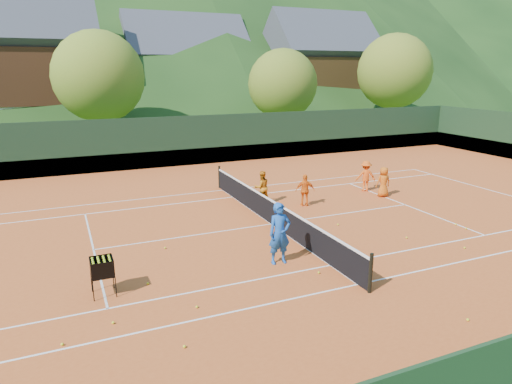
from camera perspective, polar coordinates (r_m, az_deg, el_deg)
name	(u,v)px	position (r m, az deg, el deg)	size (l,w,h in m)	color
ground	(271,225)	(17.32, 1.95, -4.09)	(400.00, 400.00, 0.00)	#294E18
clay_court	(271,224)	(17.32, 1.95, -4.05)	(40.00, 24.00, 0.02)	#BE4F1E
coach	(280,233)	(13.64, 2.97, -5.20)	(0.69, 0.45, 1.89)	#1B54B0
student_a	(262,187)	(19.76, 0.73, 0.59)	(0.70, 0.55, 1.45)	orange
student_b	(305,190)	(19.51, 6.16, 0.21)	(0.81, 0.34, 1.38)	orange
student_c	(383,182)	(21.65, 15.64, 1.23)	(0.68, 0.44, 1.38)	#D75F13
student_d	(366,176)	(22.45, 13.54, 1.97)	(0.95, 0.55, 1.47)	#EF5915
tennis_ball_0	(62,344)	(10.97, -23.07, -17.12)	(0.07, 0.07, 0.07)	yellow
tennis_ball_1	(465,248)	(16.47, 24.62, -6.36)	(0.07, 0.07, 0.07)	yellow
tennis_ball_2	(466,229)	(18.41, 24.78, -4.18)	(0.07, 0.07, 0.07)	yellow
tennis_ball_3	(319,273)	(13.38, 7.85, -9.94)	(0.07, 0.07, 0.07)	yellow
tennis_ball_4	(299,236)	(16.07, 5.38, -5.51)	(0.07, 0.07, 0.07)	yellow
tennis_ball_5	(355,280)	(13.14, 12.29, -10.67)	(0.07, 0.07, 0.07)	yellow
tennis_ball_6	(456,224)	(18.74, 23.70, -3.73)	(0.07, 0.07, 0.07)	yellow
tennis_ball_7	(197,307)	(11.61, -7.40, -14.05)	(0.07, 0.07, 0.07)	yellow
tennis_ball_8	(407,238)	(16.69, 18.31, -5.43)	(0.07, 0.07, 0.07)	yellow
tennis_ball_9	(165,248)	(15.27, -11.29, -6.86)	(0.07, 0.07, 0.07)	yellow
tennis_ball_10	(338,225)	(17.42, 10.21, -4.02)	(0.07, 0.07, 0.07)	yellow
tennis_ball_12	(184,347)	(10.22, -8.94, -18.54)	(0.07, 0.07, 0.07)	yellow
tennis_ball_13	(340,258)	(14.44, 10.42, -8.13)	(0.07, 0.07, 0.07)	yellow
tennis_ball_14	(148,283)	(12.98, -13.37, -11.06)	(0.07, 0.07, 0.07)	yellow
tennis_ball_15	(468,320)	(12.06, 24.95, -14.28)	(0.07, 0.07, 0.07)	yellow
tennis_ball_16	(303,234)	(16.31, 5.94, -5.20)	(0.07, 0.07, 0.07)	yellow
tennis_ball_17	(336,243)	(15.64, 9.91, -6.25)	(0.07, 0.07, 0.07)	yellow
tennis_ball_20	(113,323)	(11.38, -17.43, -15.32)	(0.07, 0.07, 0.07)	yellow
court_lines	(271,224)	(17.32, 1.95, -4.01)	(23.83, 11.03, 0.00)	white
tennis_net	(272,211)	(17.16, 1.96, -2.45)	(0.10, 12.07, 1.10)	black
perimeter_fence	(272,192)	(16.95, 1.98, -0.03)	(40.40, 24.24, 3.00)	black
ball_hopper	(102,268)	(12.47, -18.70, -8.98)	(0.57, 0.57, 1.00)	black
chalet_left	(13,70)	(44.86, -28.10, 13.31)	(13.80, 9.93, 12.92)	beige
chalet_mid	(186,76)	(50.49, -8.80, 14.11)	(12.65, 8.82, 11.45)	beige
chalet_right	(319,74)	(52.31, 7.87, 14.46)	(11.50, 8.82, 11.91)	beige
tree_b	(99,77)	(34.90, -19.03, 13.47)	(6.40, 6.40, 8.40)	#3D2918
tree_c	(283,84)	(37.85, 3.37, 13.32)	(5.60, 5.60, 7.35)	#3D2818
tree_d	(394,71)	(45.32, 16.90, 14.24)	(6.80, 6.80, 8.93)	#432A1A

